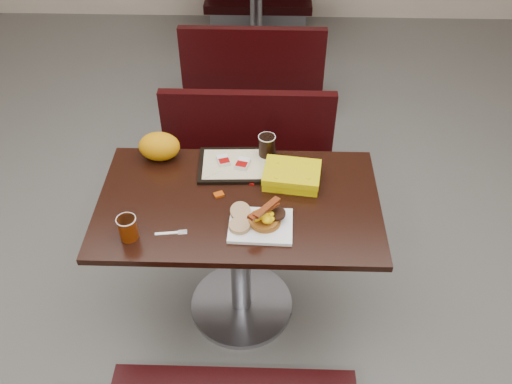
{
  "coord_description": "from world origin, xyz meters",
  "views": [
    {
      "loc": [
        0.12,
        -1.67,
        2.32
      ],
      "look_at": [
        0.07,
        -0.02,
        0.82
      ],
      "focal_mm": 37.84,
      "sensor_mm": 36.0,
      "label": 1
    }
  ],
  "objects_px": {
    "pancake_stack": "(265,220)",
    "tray": "(238,165)",
    "bench_near_n": "(247,166)",
    "coffee_cup_far": "(267,146)",
    "table_near": "(240,258)",
    "fork": "(166,233)",
    "paper_bag": "(159,146)",
    "hashbrown_sleeve_left": "(223,160)",
    "clamshell": "(292,175)",
    "platter": "(261,226)",
    "knife": "(286,224)",
    "hashbrown_sleeve_right": "(243,164)",
    "coffee_cup_near": "(128,228)",
    "bench_far_s": "(253,63)",
    "table_far": "(256,19)"
  },
  "relations": [
    {
      "from": "knife",
      "to": "clamshell",
      "type": "distance_m",
      "value": 0.27
    },
    {
      "from": "knife",
      "to": "tray",
      "type": "distance_m",
      "value": 0.42
    },
    {
      "from": "coffee_cup_far",
      "to": "paper_bag",
      "type": "bearing_deg",
      "value": -177.96
    },
    {
      "from": "coffee_cup_near",
      "to": "hashbrown_sleeve_left",
      "type": "xyz_separation_m",
      "value": [
        0.34,
        0.46,
        -0.02
      ]
    },
    {
      "from": "bench_near_n",
      "to": "fork",
      "type": "distance_m",
      "value": 1.02
    },
    {
      "from": "table_far",
      "to": "fork",
      "type": "xyz_separation_m",
      "value": [
        -0.28,
        -2.8,
        0.38
      ]
    },
    {
      "from": "platter",
      "to": "tray",
      "type": "height_order",
      "value": "tray"
    },
    {
      "from": "coffee_cup_far",
      "to": "hashbrown_sleeve_left",
      "type": "bearing_deg",
      "value": -162.46
    },
    {
      "from": "coffee_cup_near",
      "to": "table_far",
      "type": "bearing_deg",
      "value": 81.54
    },
    {
      "from": "coffee_cup_near",
      "to": "tray",
      "type": "xyz_separation_m",
      "value": [
        0.4,
        0.45,
        -0.04
      ]
    },
    {
      "from": "clamshell",
      "to": "pancake_stack",
      "type": "bearing_deg",
      "value": -104.86
    },
    {
      "from": "pancake_stack",
      "to": "hashbrown_sleeve_right",
      "type": "distance_m",
      "value": 0.37
    },
    {
      "from": "table_far",
      "to": "hashbrown_sleeve_right",
      "type": "height_order",
      "value": "hashbrown_sleeve_right"
    },
    {
      "from": "table_near",
      "to": "pancake_stack",
      "type": "distance_m",
      "value": 0.44
    },
    {
      "from": "bench_near_n",
      "to": "coffee_cup_far",
      "type": "height_order",
      "value": "coffee_cup_far"
    },
    {
      "from": "pancake_stack",
      "to": "coffee_cup_far",
      "type": "xyz_separation_m",
      "value": [
        -0.0,
        0.44,
        0.04
      ]
    },
    {
      "from": "bench_near_n",
      "to": "coffee_cup_near",
      "type": "bearing_deg",
      "value": -114.43
    },
    {
      "from": "tray",
      "to": "paper_bag",
      "type": "bearing_deg",
      "value": 168.81
    },
    {
      "from": "pancake_stack",
      "to": "clamshell",
      "type": "xyz_separation_m",
      "value": [
        0.11,
        0.27,
        0.0
      ]
    },
    {
      "from": "fork",
      "to": "tray",
      "type": "bearing_deg",
      "value": 51.32
    },
    {
      "from": "bench_near_n",
      "to": "coffee_cup_far",
      "type": "bearing_deg",
      "value": -74.09
    },
    {
      "from": "bench_far_s",
      "to": "pancake_stack",
      "type": "distance_m",
      "value": 2.09
    },
    {
      "from": "hashbrown_sleeve_right",
      "to": "bench_near_n",
      "type": "bearing_deg",
      "value": 106.22
    },
    {
      "from": "coffee_cup_near",
      "to": "paper_bag",
      "type": "xyz_separation_m",
      "value": [
        0.04,
        0.51,
        0.02
      ]
    },
    {
      "from": "tray",
      "to": "paper_bag",
      "type": "height_order",
      "value": "paper_bag"
    },
    {
      "from": "bench_near_n",
      "to": "tray",
      "type": "bearing_deg",
      "value": -91.92
    },
    {
      "from": "bench_far_s",
      "to": "paper_bag",
      "type": "bearing_deg",
      "value": -103.08
    },
    {
      "from": "table_far",
      "to": "clamshell",
      "type": "bearing_deg",
      "value": -84.74
    },
    {
      "from": "hashbrown_sleeve_left",
      "to": "hashbrown_sleeve_right",
      "type": "bearing_deg",
      "value": -32.56
    },
    {
      "from": "pancake_stack",
      "to": "tray",
      "type": "bearing_deg",
      "value": 109.6
    },
    {
      "from": "table_far",
      "to": "platter",
      "type": "distance_m",
      "value": 2.78
    },
    {
      "from": "bench_far_s",
      "to": "hashbrown_sleeve_left",
      "type": "bearing_deg",
      "value": -92.79
    },
    {
      "from": "coffee_cup_near",
      "to": "bench_near_n",
      "type": "bearing_deg",
      "value": 65.57
    },
    {
      "from": "knife",
      "to": "clamshell",
      "type": "xyz_separation_m",
      "value": [
        0.03,
        0.27,
        0.03
      ]
    },
    {
      "from": "platter",
      "to": "knife",
      "type": "xyz_separation_m",
      "value": [
        0.1,
        0.02,
        -0.01
      ]
    },
    {
      "from": "fork",
      "to": "paper_bag",
      "type": "relative_size",
      "value": 0.68
    },
    {
      "from": "table_near",
      "to": "tray",
      "type": "relative_size",
      "value": 3.4
    },
    {
      "from": "bench_near_n",
      "to": "knife",
      "type": "height_order",
      "value": "knife"
    },
    {
      "from": "coffee_cup_far",
      "to": "hashbrown_sleeve_right",
      "type": "bearing_deg",
      "value": -142.29
    },
    {
      "from": "platter",
      "to": "hashbrown_sleeve_left",
      "type": "distance_m",
      "value": 0.43
    },
    {
      "from": "fork",
      "to": "coffee_cup_far",
      "type": "distance_m",
      "value": 0.64
    },
    {
      "from": "hashbrown_sleeve_right",
      "to": "tray",
      "type": "bearing_deg",
      "value": 171.48
    },
    {
      "from": "knife",
      "to": "hashbrown_sleeve_right",
      "type": "height_order",
      "value": "hashbrown_sleeve_right"
    },
    {
      "from": "bench_far_s",
      "to": "coffee_cup_near",
      "type": "xyz_separation_m",
      "value": [
        -0.42,
        -2.12,
        0.44
      ]
    },
    {
      "from": "table_far",
      "to": "platter",
      "type": "xyz_separation_m",
      "value": [
        0.1,
        -2.75,
        0.38
      ]
    },
    {
      "from": "fork",
      "to": "table_near",
      "type": "bearing_deg",
      "value": 28.88
    },
    {
      "from": "pancake_stack",
      "to": "bench_far_s",
      "type": "bearing_deg",
      "value": 93.22
    },
    {
      "from": "table_near",
      "to": "fork",
      "type": "bearing_deg",
      "value": -143.94
    },
    {
      "from": "hashbrown_sleeve_right",
      "to": "table_near",
      "type": "bearing_deg",
      "value": -76.38
    },
    {
      "from": "pancake_stack",
      "to": "bench_near_n",
      "type": "bearing_deg",
      "value": 97.76
    }
  ]
}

